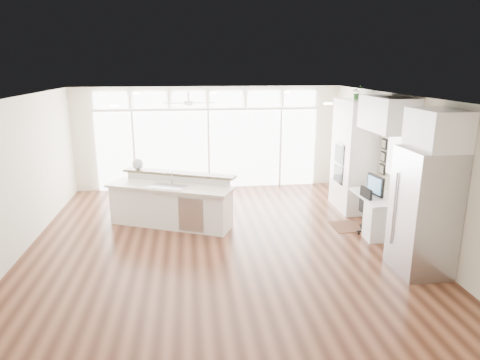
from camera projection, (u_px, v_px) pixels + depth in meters
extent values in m
cube|color=#412014|center=(221.00, 246.00, 7.90)|extent=(7.00, 8.00, 0.02)
cube|color=white|center=(219.00, 98.00, 7.19)|extent=(7.00, 8.00, 0.02)
cube|color=silver|center=(208.00, 138.00, 11.38)|extent=(7.00, 0.04, 2.70)
cube|color=silver|center=(254.00, 289.00, 3.71)|extent=(7.00, 0.04, 2.70)
cube|color=silver|center=(11.00, 181.00, 7.13)|extent=(0.04, 8.00, 2.70)
cube|color=silver|center=(407.00, 169.00, 7.95)|extent=(0.04, 8.00, 2.70)
cube|color=white|center=(209.00, 150.00, 11.40)|extent=(5.80, 0.06, 2.08)
cube|color=white|center=(208.00, 99.00, 11.05)|extent=(5.90, 0.06, 0.40)
cube|color=white|center=(398.00, 156.00, 8.18)|extent=(0.04, 0.85, 0.85)
cube|color=white|center=(188.00, 99.00, 9.87)|extent=(1.16, 1.16, 0.32)
cube|color=silver|center=(218.00, 98.00, 7.39)|extent=(3.40, 3.00, 0.02)
cube|color=white|center=(353.00, 156.00, 9.66)|extent=(0.64, 1.20, 2.50)
cube|color=white|center=(377.00, 214.00, 8.45)|extent=(0.72, 1.30, 0.76)
cube|color=white|center=(388.00, 114.00, 7.94)|extent=(0.64, 1.30, 0.64)
cube|color=#ACACB1|center=(424.00, 212.00, 6.70)|extent=(0.76, 0.90, 2.00)
cube|color=white|center=(438.00, 129.00, 6.37)|extent=(0.64, 0.90, 0.60)
cube|color=black|center=(383.00, 157.00, 8.82)|extent=(0.06, 0.22, 0.80)
cube|color=white|center=(171.00, 201.00, 8.79)|extent=(2.78, 1.97, 1.04)
cube|color=#341A10|center=(355.00, 226.00, 8.84)|extent=(0.94, 0.68, 0.01)
cube|color=black|center=(374.00, 211.00, 8.34)|extent=(0.53, 0.49, 0.95)
sphere|color=silver|center=(138.00, 164.00, 9.27)|extent=(0.34, 0.34, 0.24)
cube|color=black|center=(376.00, 185.00, 8.28)|extent=(0.17, 0.53, 0.44)
cube|color=silver|center=(366.00, 196.00, 8.32)|extent=(0.16, 0.36, 0.02)
imported|color=#285926|center=(358.00, 94.00, 9.31)|extent=(0.31, 0.33, 0.24)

